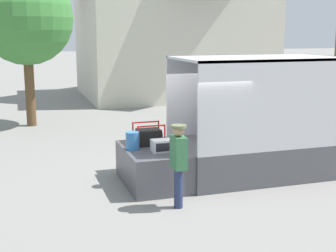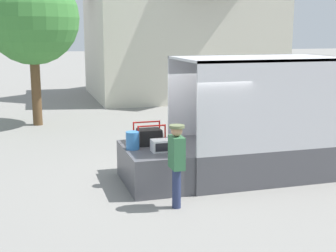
{
  "view_description": "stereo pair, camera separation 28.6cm",
  "coord_description": "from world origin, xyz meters",
  "px_view_note": "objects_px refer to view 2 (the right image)",
  "views": [
    {
      "loc": [
        -3.6,
        -10.2,
        3.54
      ],
      "look_at": [
        -0.38,
        -0.2,
        1.42
      ],
      "focal_mm": 50.0,
      "sensor_mm": 36.0,
      "label": 1
    },
    {
      "loc": [
        -3.33,
        -10.28,
        3.54
      ],
      "look_at": [
        -0.38,
        -0.2,
        1.42
      ],
      "focal_mm": 50.0,
      "sensor_mm": 36.0,
      "label": 2
    }
  ],
  "objects_px": {
    "box_truck": "(311,133)",
    "microwave": "(163,145)",
    "portable_generator": "(150,136)",
    "street_tree": "(32,18)",
    "worker_person": "(177,158)",
    "orange_bucket": "(133,140)"
  },
  "relations": [
    {
      "from": "orange_bucket",
      "to": "worker_person",
      "type": "distance_m",
      "value": 1.75
    },
    {
      "from": "portable_generator",
      "to": "street_tree",
      "type": "distance_m",
      "value": 8.78
    },
    {
      "from": "orange_bucket",
      "to": "worker_person",
      "type": "height_order",
      "value": "worker_person"
    },
    {
      "from": "portable_generator",
      "to": "orange_bucket",
      "type": "distance_m",
      "value": 0.6
    },
    {
      "from": "portable_generator",
      "to": "worker_person",
      "type": "bearing_deg",
      "value": -88.66
    },
    {
      "from": "box_truck",
      "to": "street_tree",
      "type": "bearing_deg",
      "value": 129.13
    },
    {
      "from": "microwave",
      "to": "portable_generator",
      "type": "bearing_deg",
      "value": 99.46
    },
    {
      "from": "box_truck",
      "to": "worker_person",
      "type": "xyz_separation_m",
      "value": [
        -4.13,
        -1.62,
        0.08
      ]
    },
    {
      "from": "box_truck",
      "to": "orange_bucket",
      "type": "bearing_deg",
      "value": 179.55
    },
    {
      "from": "orange_bucket",
      "to": "street_tree",
      "type": "distance_m",
      "value": 8.95
    },
    {
      "from": "portable_generator",
      "to": "street_tree",
      "type": "height_order",
      "value": "street_tree"
    },
    {
      "from": "box_truck",
      "to": "portable_generator",
      "type": "height_order",
      "value": "box_truck"
    },
    {
      "from": "orange_bucket",
      "to": "worker_person",
      "type": "xyz_separation_m",
      "value": [
        0.55,
        -1.66,
        -0.02
      ]
    },
    {
      "from": "microwave",
      "to": "worker_person",
      "type": "xyz_separation_m",
      "value": [
        -0.07,
        -1.27,
        0.05
      ]
    },
    {
      "from": "microwave",
      "to": "orange_bucket",
      "type": "distance_m",
      "value": 0.74
    },
    {
      "from": "portable_generator",
      "to": "orange_bucket",
      "type": "height_order",
      "value": "portable_generator"
    },
    {
      "from": "microwave",
      "to": "worker_person",
      "type": "bearing_deg",
      "value": -93.35
    },
    {
      "from": "street_tree",
      "to": "microwave",
      "type": "bearing_deg",
      "value": -72.91
    },
    {
      "from": "portable_generator",
      "to": "worker_person",
      "type": "xyz_separation_m",
      "value": [
        0.05,
        -1.99,
        -0.01
      ]
    },
    {
      "from": "microwave",
      "to": "street_tree",
      "type": "height_order",
      "value": "street_tree"
    },
    {
      "from": "box_truck",
      "to": "microwave",
      "type": "bearing_deg",
      "value": -175.01
    },
    {
      "from": "box_truck",
      "to": "microwave",
      "type": "xyz_separation_m",
      "value": [
        -4.06,
        -0.35,
        0.02
      ]
    }
  ]
}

